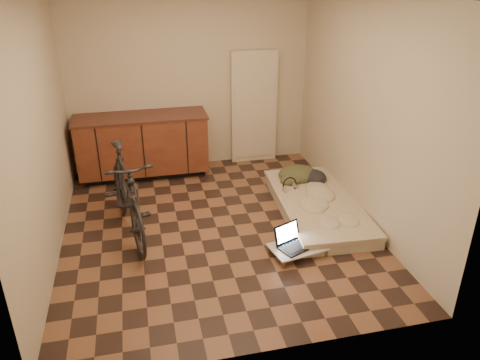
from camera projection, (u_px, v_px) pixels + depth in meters
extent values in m
cube|color=brown|center=(217.00, 227.00, 5.54)|extent=(3.50, 4.00, 0.00)
cube|color=#C6B698|center=(190.00, 80.00, 6.75)|extent=(3.50, 0.00, 2.60)
cube|color=#C6B698|center=(265.00, 211.00, 3.22)|extent=(3.50, 0.00, 2.60)
cube|color=#C6B698|center=(40.00, 135.00, 4.63)|extent=(0.00, 4.00, 2.60)
cube|color=#C6B698|center=(365.00, 112.00, 5.34)|extent=(0.00, 4.00, 2.60)
cube|color=black|center=(145.00, 171.00, 6.90)|extent=(1.70, 0.48, 0.10)
cube|color=#552618|center=(143.00, 144.00, 6.68)|extent=(1.80, 0.60, 0.78)
cube|color=#4B241B|center=(140.00, 117.00, 6.50)|extent=(1.84, 0.62, 0.03)
cube|color=beige|center=(254.00, 107.00, 7.08)|extent=(0.70, 0.10, 1.70)
imported|color=black|center=(126.00, 189.00, 5.19)|extent=(0.81, 1.81, 1.13)
cube|color=#BDB197|center=(317.00, 207.00, 5.87)|extent=(1.03, 1.98, 0.12)
cube|color=beige|center=(317.00, 201.00, 5.83)|extent=(1.05, 2.00, 0.05)
cube|color=brown|center=(283.00, 264.00, 4.80)|extent=(0.04, 0.04, 0.08)
cube|color=brown|center=(269.00, 249.00, 5.06)|extent=(0.04, 0.04, 0.08)
cube|color=brown|center=(326.00, 253.00, 4.99)|extent=(0.04, 0.04, 0.08)
cube|color=brown|center=(310.00, 238.00, 5.25)|extent=(0.04, 0.04, 0.08)
cube|color=silver|center=(298.00, 247.00, 5.00)|extent=(0.64, 0.48, 0.02)
cube|color=black|center=(295.00, 247.00, 4.97)|extent=(0.40, 0.35, 0.02)
cube|color=black|center=(287.00, 232.00, 5.02)|extent=(0.33, 0.19, 0.21)
cube|color=white|center=(287.00, 232.00, 5.02)|extent=(0.28, 0.15, 0.17)
ellipsoid|color=silver|center=(320.00, 243.00, 5.02)|extent=(0.12, 0.13, 0.04)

